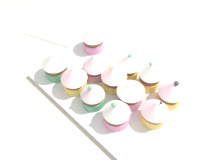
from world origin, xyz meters
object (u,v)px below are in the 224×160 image
Objects in this scene: cupcake_3 at (93,39)px; cupcake_10 at (74,78)px; cupcake_0 at (171,92)px; cupcake_5 at (131,91)px; baking_tray at (112,89)px; cupcake_6 at (114,76)px; napkin at (58,25)px; cupcake_2 at (129,64)px; cupcake_4 at (155,110)px; cupcake_7 at (95,64)px; cupcake_11 at (55,64)px; cupcake_9 at (93,95)px; cupcake_8 at (116,112)px; cupcake_1 at (150,75)px.

cupcake_3 is 0.95× the size of cupcake_10.
cupcake_5 is at bearing 44.86° from cupcake_0.
cupcake_10 reaches higher than baking_tray.
napkin is (30.13, -5.49, -4.68)cm from cupcake_6.
cupcake_2 and cupcake_5 have the same top height.
napkin is (43.29, -5.96, -4.46)cm from cupcake_4.
cupcake_11 is at bearing 44.59° from cupcake_7.
cupcake_3 is 14.85cm from cupcake_10.
cupcake_4 is (-13.13, 5.97, -0.14)cm from cupcake_2.
cupcake_3 is (26.24, 0.08, -0.05)cm from cupcake_0.
cupcake_3 is 0.98× the size of cupcake_4.
cupcake_3 is 0.96× the size of cupcake_9.
baking_tray is 4.44cm from cupcake_6.
cupcake_3 is at bearing -13.41° from cupcake_4.
cupcake_0 is 29.26cm from cupcake_11.
cupcake_4 is 27.37cm from cupcake_11.
napkin is at bearing -18.13° from cupcake_8.
cupcake_2 is 1.03× the size of cupcake_9.
cupcake_7 is (12.26, 6.62, -0.29)cm from cupcake_1.
cupcake_1 is 9.62cm from cupcake_4.
cupcake_3 is 14.81cm from cupcake_6.
cupcake_6 is (0.13, -0.71, 4.38)cm from baking_tray.
cupcake_10 is at bearing 86.64° from cupcake_7.
cupcake_0 is 0.46× the size of napkin.
cupcake_1 is 1.11× the size of cupcake_2.
cupcake_4 is at bearing 166.59° from cupcake_3.
cupcake_0 is at bearing -145.56° from cupcake_10.
cupcake_9 and cupcake_10 have the same top height.
cupcake_5 reaches higher than cupcake_4.
cupcake_11 is (7.26, 7.15, 0.22)cm from cupcake_7.
cupcake_4 is at bearing 94.42° from cupcake_0.
cupcake_3 is at bearing -178.57° from napkin.
cupcake_1 is 1.12× the size of cupcake_7.
cupcake_9 is (12.26, 13.13, -0.09)cm from cupcake_0.
cupcake_8 reaches higher than cupcake_0.
cupcake_1 reaches higher than cupcake_7.
cupcake_6 is 9.56cm from cupcake_10.
cupcake_2 is 0.99× the size of cupcake_5.
cupcake_7 is at bearing 140.16° from cupcake_3.
cupcake_6 reaches higher than cupcake_2.
cupcake_3 is 0.95× the size of cupcake_7.
cupcake_3 is 0.93× the size of cupcake_8.
cupcake_6 is at bearing 89.71° from cupcake_2.
cupcake_5 is 0.99× the size of cupcake_11.
cupcake_9 is 0.45× the size of napkin.
baking_tray is 5.10× the size of cupcake_11.
cupcake_2 is 8.56cm from cupcake_5.
cupcake_2 reaches higher than cupcake_10.
napkin is (30.16, 0.00, -4.60)cm from cupcake_2.
cupcake_2 is at bearing 2.22° from cupcake_0.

